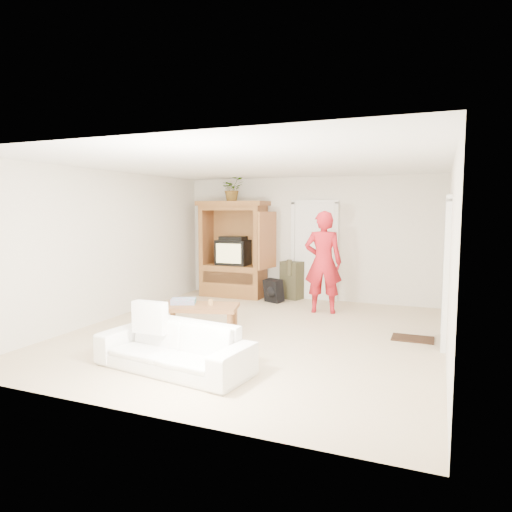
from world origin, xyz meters
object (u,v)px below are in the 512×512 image
Objects in this scene: sofa at (174,347)px; armoire at (234,255)px; man at (323,262)px; coffee_table at (200,309)px.

armoire is at bearing 113.81° from sofa.
man is 0.98× the size of sofa.
man reaches higher than coffee_table.
man is 3.84m from sofa.
sofa is at bearing -74.26° from armoire.
armoire is at bearing 88.57° from coffee_table.
man is (2.20, -0.84, 0.04)m from armoire.
coffee_table is at bearing 45.08° from man.
coffee_table is (-1.45, -2.08, -0.57)m from man.
man is 2.60m from coffee_table.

